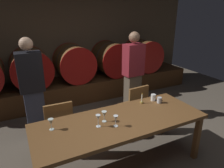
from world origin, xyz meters
TOP-DOWN VIEW (x-y plane):
  - ground_plane at (0.00, 0.00)m, footprint 9.08×9.08m
  - back_wall at (0.00, 3.11)m, footprint 6.99×0.24m
  - barrel_shelf at (0.00, 2.56)m, footprint 6.29×0.90m
  - wine_barrel_left at (-0.98, 2.56)m, footprint 0.86×0.82m
  - wine_barrel_center at (-0.01, 2.56)m, footprint 0.86×0.82m
  - wine_barrel_right at (1.00, 2.56)m, footprint 0.86×0.82m
  - wine_barrel_far_right at (1.96, 2.56)m, footprint 0.86×0.82m
  - dining_table at (-0.15, -0.01)m, footprint 2.30×0.87m
  - chair_left at (-0.85, 0.65)m, footprint 0.41×0.41m
  - chair_right at (0.52, 0.69)m, footprint 0.43×0.43m
  - guest_left at (-1.10, 1.23)m, footprint 0.38×0.24m
  - guest_right at (0.79, 1.18)m, footprint 0.40×0.27m
  - candle_center at (0.38, 0.28)m, footprint 0.05×0.05m
  - wine_glass_far_left at (-1.02, 0.15)m, footprint 0.07×0.07m
  - wine_glass_center_left at (-0.49, -0.04)m, footprint 0.06×0.06m
  - wine_glass_center_right at (-0.37, 0.04)m, footprint 0.07×0.07m
  - wine_glass_far_right at (-0.29, -0.13)m, footprint 0.06×0.06m
  - cup_left at (0.61, 0.28)m, footprint 0.08×0.08m
  - cup_right at (0.64, 0.17)m, footprint 0.07×0.07m

SIDE VIEW (x-z plane):
  - ground_plane at x=0.00m, z-range 0.00..0.00m
  - barrel_shelf at x=0.00m, z-range 0.00..0.49m
  - chair_left at x=-0.85m, z-range 0.05..0.93m
  - chair_right at x=0.52m, z-range 0.05..0.93m
  - dining_table at x=-0.15m, z-range 0.30..1.04m
  - cup_right at x=0.64m, z-range 0.74..0.83m
  - candle_center at x=0.38m, z-range 0.70..0.87m
  - cup_left at x=0.61m, z-range 0.74..0.84m
  - wine_glass_far_left at x=-1.02m, z-range 0.77..0.91m
  - wine_glass_center_right at x=-0.37m, z-range 0.77..0.91m
  - wine_glass_far_right at x=-0.29m, z-range 0.77..0.92m
  - wine_glass_center_left at x=-0.49m, z-range 0.78..0.94m
  - guest_left at x=-1.10m, z-range 0.02..1.76m
  - guest_right at x=0.79m, z-range 0.03..1.76m
  - wine_barrel_left at x=-0.98m, z-range 0.48..1.34m
  - wine_barrel_center at x=-0.01m, z-range 0.48..1.34m
  - wine_barrel_right at x=1.00m, z-range 0.48..1.34m
  - wine_barrel_far_right at x=1.96m, z-range 0.48..1.34m
  - back_wall at x=0.00m, z-range 0.00..2.55m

